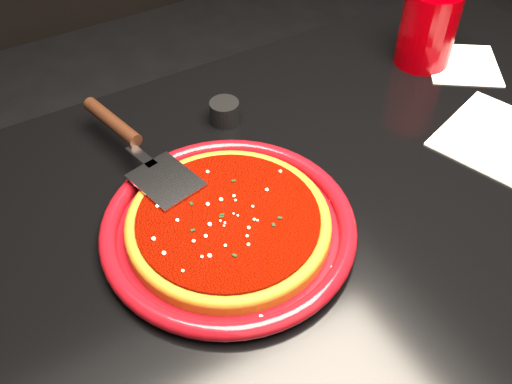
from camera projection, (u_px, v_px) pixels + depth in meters
The scene contains 12 objects.
table at pixel (326, 330), 1.08m from camera, with size 1.20×0.80×0.75m, color black.
plate at pixel (229, 227), 0.75m from camera, with size 0.34×0.34×0.03m, color maroon.
pizza_crust at pixel (229, 225), 0.75m from camera, with size 0.27×0.27×0.01m, color brown.
pizza_crust_rim at pixel (228, 221), 0.74m from camera, with size 0.27×0.27×0.02m, color brown.
pizza_sauce at pixel (228, 219), 0.74m from camera, with size 0.24×0.24×0.01m, color #670700.
parmesan_dusting at pixel (228, 215), 0.74m from camera, with size 0.23×0.23×0.01m, color #FCF3C6, non-canonical shape.
basil_flecks at pixel (228, 216), 0.74m from camera, with size 0.21×0.21×0.00m, color black, non-canonical shape.
pizza_server at pixel (138, 146), 0.82m from camera, with size 0.09×0.31×0.02m, color #B2B4B9, non-canonical shape.
cup at pixel (428, 28), 1.00m from camera, with size 0.10×0.10×0.14m, color #8F0004.
napkin_a at pixel (505, 141), 0.89m from camera, with size 0.18×0.18×0.00m, color white.
napkin_b at pixel (463, 64), 1.04m from camera, with size 0.12×0.13×0.00m, color white.
ramekin at pixel (225, 112), 0.91m from camera, with size 0.05×0.05×0.04m, color black.
Camera 1 is at (-0.41, -0.42, 1.33)m, focal length 40.00 mm.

